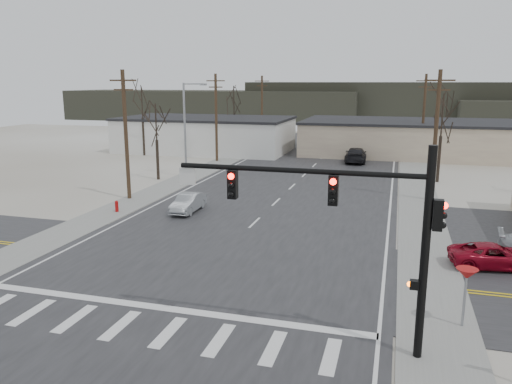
# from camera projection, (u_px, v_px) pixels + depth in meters

# --- Properties ---
(ground) EXTENTS (140.00, 140.00, 0.00)m
(ground) POSITION_uv_depth(u_px,v_px,m) (211.00, 265.00, 25.26)
(ground) COLOR silver
(ground) RESTS_ON ground
(main_road) EXTENTS (18.00, 110.00, 0.05)m
(main_road) POSITION_uv_depth(u_px,v_px,m) (279.00, 199.00, 39.34)
(main_road) COLOR #252527
(main_road) RESTS_ON ground
(cross_road) EXTENTS (90.00, 10.00, 0.04)m
(cross_road) POSITION_uv_depth(u_px,v_px,m) (211.00, 265.00, 25.26)
(cross_road) COLOR #252527
(cross_road) RESTS_ON ground
(sidewalk_left) EXTENTS (3.00, 90.00, 0.06)m
(sidewalk_left) POSITION_uv_depth(u_px,v_px,m) (182.00, 180.00, 46.87)
(sidewalk_left) COLOR gray
(sidewalk_left) RESTS_ON ground
(sidewalk_right) EXTENTS (3.00, 90.00, 0.06)m
(sidewalk_right) POSITION_uv_depth(u_px,v_px,m) (418.00, 194.00, 41.20)
(sidewalk_right) COLOR gray
(sidewalk_right) RESTS_ON ground
(traffic_signal_mast) EXTENTS (8.95, 0.43, 7.20)m
(traffic_signal_mast) POSITION_uv_depth(u_px,v_px,m) (366.00, 220.00, 16.32)
(traffic_signal_mast) COLOR black
(traffic_signal_mast) RESTS_ON ground
(fire_hydrant) EXTENTS (0.24, 0.24, 0.87)m
(fire_hydrant) POSITION_uv_depth(u_px,v_px,m) (117.00, 206.00, 35.41)
(fire_hydrant) COLOR #A50C0C
(fire_hydrant) RESTS_ON ground
(yield_sign) EXTENTS (0.80, 0.80, 2.35)m
(yield_sign) POSITION_uv_depth(u_px,v_px,m) (467.00, 276.00, 18.45)
(yield_sign) COLOR gray
(yield_sign) RESTS_ON ground
(building_left_far) EXTENTS (22.30, 12.30, 4.50)m
(building_left_far) POSITION_uv_depth(u_px,v_px,m) (206.00, 134.00, 66.61)
(building_left_far) COLOR silver
(building_left_far) RESTS_ON ground
(building_right_far) EXTENTS (26.30, 14.30, 4.30)m
(building_right_far) POSITION_uv_depth(u_px,v_px,m) (408.00, 138.00, 63.44)
(building_right_far) COLOR beige
(building_right_far) RESTS_ON ground
(upole_left_b) EXTENTS (2.20, 0.30, 10.00)m
(upole_left_b) POSITION_uv_depth(u_px,v_px,m) (126.00, 133.00, 38.48)
(upole_left_b) COLOR #3F2E1D
(upole_left_b) RESTS_ON ground
(upole_left_c) EXTENTS (2.20, 0.30, 10.00)m
(upole_left_c) POSITION_uv_depth(u_px,v_px,m) (216.00, 116.00, 57.26)
(upole_left_c) COLOR #3F2E1D
(upole_left_c) RESTS_ON ground
(upole_left_d) EXTENTS (2.20, 0.30, 10.00)m
(upole_left_d) POSITION_uv_depth(u_px,v_px,m) (262.00, 108.00, 76.04)
(upole_left_d) COLOR #3F2E1D
(upole_left_d) RESTS_ON ground
(upole_right_a) EXTENTS (2.20, 0.30, 10.00)m
(upole_right_a) POSITION_uv_depth(u_px,v_px,m) (436.00, 134.00, 37.96)
(upole_right_a) COLOR #3F2E1D
(upole_right_a) RESTS_ON ground
(upole_right_b) EXTENTS (2.20, 0.30, 10.00)m
(upole_right_b) POSITION_uv_depth(u_px,v_px,m) (424.00, 115.00, 58.62)
(upole_right_b) COLOR #3F2E1D
(upole_right_b) RESTS_ON ground
(streetlight_main) EXTENTS (2.40, 0.25, 9.00)m
(streetlight_main) POSITION_uv_depth(u_px,v_px,m) (187.00, 125.00, 47.71)
(streetlight_main) COLOR gray
(streetlight_main) RESTS_ON ground
(tree_left_near) EXTENTS (3.30, 3.30, 7.35)m
(tree_left_near) POSITION_uv_depth(u_px,v_px,m) (156.00, 124.00, 46.39)
(tree_left_near) COLOR #2C211B
(tree_left_near) RESTS_ON ground
(tree_right_mid) EXTENTS (3.74, 3.74, 8.33)m
(tree_right_mid) POSITION_uv_depth(u_px,v_px,m) (442.00, 118.00, 45.05)
(tree_right_mid) COLOR #2C211B
(tree_right_mid) RESTS_ON ground
(tree_left_far) EXTENTS (3.96, 3.96, 8.82)m
(tree_left_far) POSITION_uv_depth(u_px,v_px,m) (234.00, 102.00, 70.84)
(tree_left_far) COLOR #2C211B
(tree_left_far) RESTS_ON ground
(tree_right_far) EXTENTS (3.52, 3.52, 7.84)m
(tree_right_far) POSITION_uv_depth(u_px,v_px,m) (447.00, 108.00, 68.87)
(tree_right_far) COLOR #2C211B
(tree_right_far) RESTS_ON ground
(tree_left_mid) EXTENTS (3.96, 3.96, 8.82)m
(tree_left_mid) POSITION_uv_depth(u_px,v_px,m) (142.00, 105.00, 61.72)
(tree_left_mid) COLOR #2C211B
(tree_left_mid) RESTS_ON ground
(hill_left) EXTENTS (70.00, 18.00, 7.00)m
(hill_left) POSITION_uv_depth(u_px,v_px,m) (212.00, 105.00, 120.25)
(hill_left) COLOR #333026
(hill_left) RESTS_ON ground
(hill_center) EXTENTS (80.00, 18.00, 9.00)m
(hill_center) POSITION_uv_depth(u_px,v_px,m) (429.00, 103.00, 110.42)
(hill_center) COLOR #333026
(hill_center) RESTS_ON ground
(sedan_crossing) EXTENTS (1.42, 3.97, 1.30)m
(sedan_crossing) POSITION_uv_depth(u_px,v_px,m) (188.00, 203.00, 35.43)
(sedan_crossing) COLOR gray
(sedan_crossing) RESTS_ON main_road
(car_far_a) EXTENTS (2.58, 5.86, 1.67)m
(car_far_a) POSITION_uv_depth(u_px,v_px,m) (356.00, 155.00, 57.26)
(car_far_a) COLOR black
(car_far_a) RESTS_ON main_road
(car_far_b) EXTENTS (1.96, 3.80, 1.24)m
(car_far_b) POSITION_uv_depth(u_px,v_px,m) (303.00, 142.00, 70.77)
(car_far_b) COLOR black
(car_far_b) RESTS_ON main_road
(car_parked_red) EXTENTS (4.59, 2.67, 1.20)m
(car_parked_red) POSITION_uv_depth(u_px,v_px,m) (495.00, 256.00, 24.75)
(car_parked_red) COLOR maroon
(car_parked_red) RESTS_ON parking_lot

